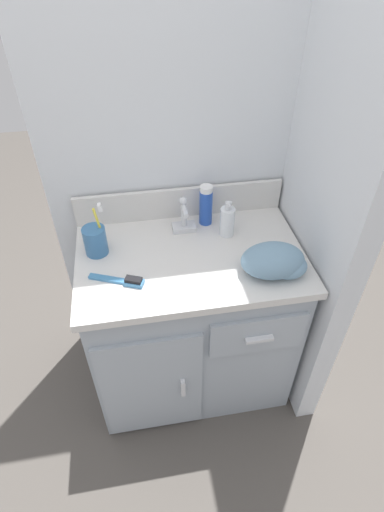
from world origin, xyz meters
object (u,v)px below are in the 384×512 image
at_px(soap_dispenser, 227,221).
at_px(hand_towel, 276,262).
at_px(hairbrush, 124,281).
at_px(toothbrush_cup, 95,240).
at_px(shaving_cream_can, 206,205).

xyz_separation_m(soap_dispenser, hand_towel, (0.11, -0.23, -0.01)).
bearing_deg(hairbrush, toothbrush_cup, 139.27).
xyz_separation_m(toothbrush_cup, shaving_cream_can, (0.42, 0.11, 0.03)).
bearing_deg(soap_dispenser, hand_towel, -64.26).
distance_m(hairbrush, hand_towel, 0.51).
height_order(toothbrush_cup, hand_towel, toothbrush_cup).
relative_size(shaving_cream_can, hand_towel, 0.74).
height_order(soap_dispenser, hand_towel, soap_dispenser).
relative_size(soap_dispenser, hairbrush, 0.79).
height_order(shaving_cream_can, hairbrush, shaving_cream_can).
bearing_deg(shaving_cream_can, toothbrush_cup, -164.99).
distance_m(toothbrush_cup, hand_towel, 0.63).
height_order(soap_dispenser, hairbrush, soap_dispenser).
xyz_separation_m(soap_dispenser, shaving_cream_can, (-0.06, 0.09, 0.02)).
height_order(toothbrush_cup, soap_dispenser, toothbrush_cup).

